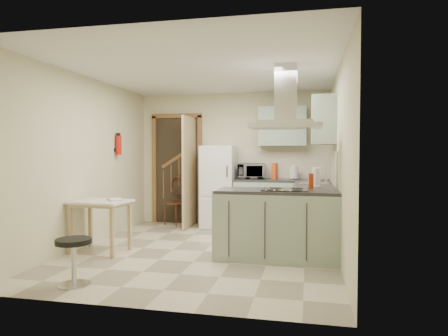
% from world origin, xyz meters
% --- Properties ---
extents(floor, '(4.20, 4.20, 0.00)m').
position_xyz_m(floor, '(0.00, 0.00, 0.00)').
color(floor, beige).
rests_on(floor, ground).
extents(ceiling, '(4.20, 4.20, 0.00)m').
position_xyz_m(ceiling, '(0.00, 0.00, 2.50)').
color(ceiling, silver).
rests_on(ceiling, back_wall).
extents(back_wall, '(3.60, 0.00, 3.60)m').
position_xyz_m(back_wall, '(0.00, 2.10, 1.25)').
color(back_wall, beige).
rests_on(back_wall, floor).
extents(left_wall, '(0.00, 4.20, 4.20)m').
position_xyz_m(left_wall, '(-1.80, 0.00, 1.25)').
color(left_wall, beige).
rests_on(left_wall, floor).
extents(right_wall, '(0.00, 4.20, 4.20)m').
position_xyz_m(right_wall, '(1.80, 0.00, 1.25)').
color(right_wall, beige).
rests_on(right_wall, floor).
extents(doorway, '(1.10, 0.12, 2.10)m').
position_xyz_m(doorway, '(-1.10, 2.07, 1.05)').
color(doorway, brown).
rests_on(doorway, floor).
extents(fridge, '(0.60, 0.60, 1.50)m').
position_xyz_m(fridge, '(-0.20, 1.80, 0.75)').
color(fridge, white).
rests_on(fridge, floor).
extents(counter_back, '(1.08, 0.60, 0.90)m').
position_xyz_m(counter_back, '(0.66, 1.80, 0.45)').
color(counter_back, '#9EB2A0').
rests_on(counter_back, floor).
extents(counter_right, '(0.60, 1.95, 0.90)m').
position_xyz_m(counter_right, '(1.50, 1.12, 0.45)').
color(counter_right, '#9EB2A0').
rests_on(counter_right, floor).
extents(splashback, '(1.68, 0.02, 0.50)m').
position_xyz_m(splashback, '(0.96, 2.09, 1.15)').
color(splashback, beige).
rests_on(splashback, counter_back).
extents(wall_cabinet_back, '(0.85, 0.35, 0.70)m').
position_xyz_m(wall_cabinet_back, '(0.95, 1.93, 1.85)').
color(wall_cabinet_back, '#9EB2A0').
rests_on(wall_cabinet_back, back_wall).
extents(wall_cabinet_right, '(0.35, 0.90, 0.70)m').
position_xyz_m(wall_cabinet_right, '(1.62, 0.85, 1.85)').
color(wall_cabinet_right, '#9EB2A0').
rests_on(wall_cabinet_right, right_wall).
extents(peninsula, '(1.55, 0.65, 0.90)m').
position_xyz_m(peninsula, '(1.02, -0.18, 0.45)').
color(peninsula, '#9EB2A0').
rests_on(peninsula, floor).
extents(hob, '(0.58, 0.50, 0.01)m').
position_xyz_m(hob, '(1.12, -0.18, 0.91)').
color(hob, black).
rests_on(hob, peninsula).
extents(extractor_hood, '(0.90, 0.55, 0.10)m').
position_xyz_m(extractor_hood, '(1.12, -0.18, 1.72)').
color(extractor_hood, silver).
rests_on(extractor_hood, ceiling).
extents(sink, '(0.45, 0.40, 0.01)m').
position_xyz_m(sink, '(1.50, 0.95, 0.91)').
color(sink, silver).
rests_on(sink, counter_right).
extents(fire_extinguisher, '(0.10, 0.10, 0.32)m').
position_xyz_m(fire_extinguisher, '(-1.74, 0.90, 1.50)').
color(fire_extinguisher, '#B2140F').
rests_on(fire_extinguisher, left_wall).
extents(drop_leaf_table, '(0.81, 0.63, 0.72)m').
position_xyz_m(drop_leaf_table, '(-1.40, -0.34, 0.36)').
color(drop_leaf_table, '#CEBA7F').
rests_on(drop_leaf_table, floor).
extents(bentwood_chair, '(0.50, 0.50, 0.84)m').
position_xyz_m(bentwood_chair, '(-1.05, 1.86, 0.42)').
color(bentwood_chair, '#492F18').
rests_on(bentwood_chair, floor).
extents(stool, '(0.38, 0.38, 0.49)m').
position_xyz_m(stool, '(-0.97, -1.66, 0.25)').
color(stool, black).
rests_on(stool, floor).
extents(microwave, '(0.54, 0.41, 0.27)m').
position_xyz_m(microwave, '(0.39, 1.87, 1.04)').
color(microwave, black).
rests_on(microwave, counter_back).
extents(kettle, '(0.20, 0.20, 0.25)m').
position_xyz_m(kettle, '(1.16, 1.87, 1.02)').
color(kettle, silver).
rests_on(kettle, counter_back).
extents(cereal_box, '(0.10, 0.20, 0.29)m').
position_xyz_m(cereal_box, '(0.81, 1.97, 1.04)').
color(cereal_box, '#DB4E19').
rests_on(cereal_box, counter_back).
extents(soap_bottle, '(0.12, 0.12, 0.22)m').
position_xyz_m(soap_bottle, '(1.56, 1.53, 1.01)').
color(soap_bottle, '#A9A8B4').
rests_on(soap_bottle, counter_right).
extents(paper_towel, '(0.14, 0.14, 0.29)m').
position_xyz_m(paper_towel, '(1.52, 0.30, 1.04)').
color(paper_towel, white).
rests_on(paper_towel, counter_right).
extents(cup, '(0.12, 0.12, 0.09)m').
position_xyz_m(cup, '(1.47, 0.78, 0.94)').
color(cup, silver).
rests_on(cup, counter_right).
extents(red_bottle, '(0.08, 0.08, 0.20)m').
position_xyz_m(red_bottle, '(1.45, 0.07, 1.00)').
color(red_bottle, '#B5330F').
rests_on(red_bottle, peninsula).
extents(book, '(0.30, 0.30, 0.11)m').
position_xyz_m(book, '(-1.29, -0.30, 0.77)').
color(book, maroon).
rests_on(book, drop_leaf_table).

